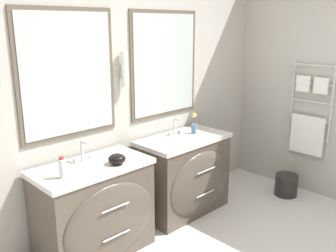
{
  "coord_description": "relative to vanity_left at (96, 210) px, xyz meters",
  "views": [
    {
      "loc": [
        -2.23,
        -1.05,
        1.93
      ],
      "look_at": [
        -0.01,
        1.21,
        1.07
      ],
      "focal_mm": 40.0,
      "sensor_mm": 36.0,
      "label": 1
    }
  ],
  "objects": [
    {
      "name": "waste_bin",
      "position": [
        2.23,
        -0.56,
        -0.28
      ],
      "size": [
        0.26,
        0.26,
        0.25
      ],
      "color": "#282626",
      "rests_on": "ground_plane"
    },
    {
      "name": "flower_vase",
      "position": [
        1.28,
        0.05,
        0.5
      ],
      "size": [
        0.05,
        0.05,
        0.22
      ],
      "color": "teal",
      "rests_on": "vanity_right"
    },
    {
      "name": "wall_right",
      "position": [
        2.55,
        -0.63,
        0.88
      ],
      "size": [
        0.13,
        3.59,
        2.6
      ],
      "color": "#B2ADA3",
      "rests_on": "ground_plane"
    },
    {
      "name": "faucet_right",
      "position": [
        1.1,
        0.16,
        0.49
      ],
      "size": [
        0.17,
        0.11,
        0.18
      ],
      "color": "silver",
      "rests_on": "vanity_right"
    },
    {
      "name": "wall_back",
      "position": [
        0.66,
        0.35,
        0.9
      ],
      "size": [
        5.32,
        0.15,
        2.6
      ],
      "color": "#B2ADA3",
      "rests_on": "ground_plane"
    },
    {
      "name": "vanity_left",
      "position": [
        0.0,
        0.0,
        0.0
      ],
      "size": [
        0.97,
        0.58,
        0.82
      ],
      "color": "#4C4238",
      "rests_on": "ground_plane"
    },
    {
      "name": "toiletry_bottle",
      "position": [
        -0.31,
        -0.05,
        0.48
      ],
      "size": [
        0.05,
        0.05,
        0.17
      ],
      "color": "silver",
      "rests_on": "vanity_left"
    },
    {
      "name": "vanity_right",
      "position": [
        1.1,
        0.0,
        0.0
      ],
      "size": [
        0.97,
        0.58,
        0.82
      ],
      "color": "#4C4238",
      "rests_on": "ground_plane"
    },
    {
      "name": "amenity_bowl",
      "position": [
        0.16,
        -0.1,
        0.45
      ],
      "size": [
        0.15,
        0.15,
        0.09
      ],
      "color": "black",
      "rests_on": "vanity_left"
    },
    {
      "name": "faucet_left",
      "position": [
        -0.0,
        0.16,
        0.49
      ],
      "size": [
        0.17,
        0.11,
        0.18
      ],
      "color": "silver",
      "rests_on": "vanity_left"
    }
  ]
}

